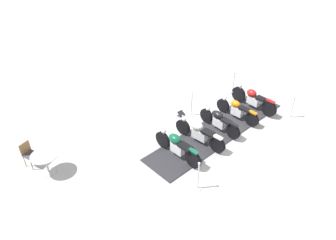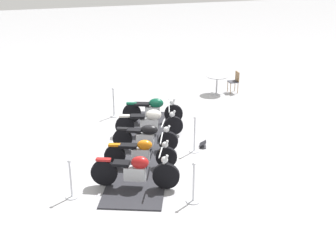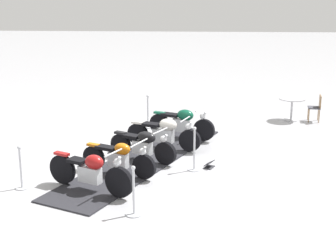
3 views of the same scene
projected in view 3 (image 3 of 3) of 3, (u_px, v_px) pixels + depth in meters
name	position (u px, v px, depth m)	size (l,w,h in m)	color
ground_plane	(143.00, 161.00, 13.58)	(80.00, 80.00, 0.00)	#B2B2B7
display_platform	(143.00, 160.00, 13.57)	(6.90, 1.54, 0.04)	#28282D
motorcycle_maroon	(91.00, 171.00, 11.42)	(2.12, 1.16, 1.02)	black
motorcycle_copper	(119.00, 157.00, 12.44)	(1.94, 1.09, 0.90)	black
motorcycle_black	(143.00, 145.00, 13.44)	(1.86, 1.10, 0.90)	black
motorcycle_cream	(165.00, 132.00, 14.44)	(2.17, 1.02, 0.93)	black
motorcycle_forest	(182.00, 122.00, 15.45)	(2.03, 1.02, 0.97)	black
stanchion_left_rear	(148.00, 116.00, 16.67)	(0.29, 0.29, 1.11)	silver
stanchion_right_mid	(194.00, 156.00, 12.80)	(0.32, 0.32, 1.15)	silver
stanchion_right_front	(134.00, 200.00, 10.31)	(0.36, 0.36, 1.06)	silver
stanchion_left_front	(21.00, 174.00, 11.66)	(0.32, 0.32, 1.03)	silver
info_placard	(209.00, 165.00, 13.06)	(0.31, 0.36, 0.19)	#333338
cafe_table	(292.00, 104.00, 17.55)	(0.89, 0.89, 0.78)	#B7B7BC
cafe_chair_near_table	(316.00, 106.00, 17.42)	(0.45, 0.45, 0.92)	olive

